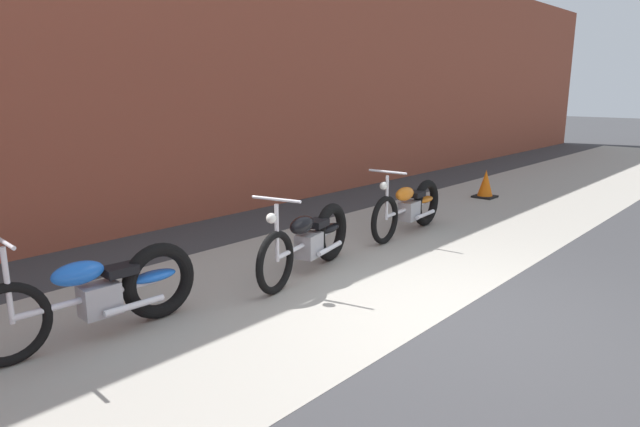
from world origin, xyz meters
The scene contains 7 objects.
ground_plane centered at (0.00, 0.00, 0.00)m, with size 80.00×80.00×0.00m, color #38383A.
sidewalk_slab centered at (0.00, 1.75, 0.00)m, with size 36.00×3.50×0.01m, color #9E998E.
brick_building_wall centered at (0.00, 5.20, 2.43)m, with size 36.00×0.50×4.86m, color brown.
motorcycle_blue centered at (-2.43, 2.06, 0.40)m, with size 2.01×0.58×1.03m.
motorcycle_black centered at (0.01, 1.87, 0.40)m, with size 1.97×0.74×1.03m.
motorcycle_orange centered at (2.36, 2.00, 0.40)m, with size 2.01×0.58×1.03m.
traffic_cone centered at (5.59, 2.35, 0.25)m, with size 0.40×0.40×0.55m.
Camera 1 is at (-4.54, -2.33, 2.13)m, focal length 30.71 mm.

